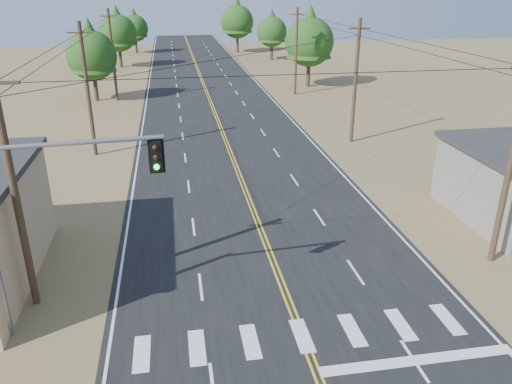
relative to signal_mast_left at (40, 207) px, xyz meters
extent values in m
cube|color=black|center=(9.15, 19.87, -5.15)|extent=(15.00, 200.00, 0.02)
cylinder|color=#4C3826|center=(-1.35, 1.87, -0.16)|extent=(0.30, 0.30, 10.00)
cylinder|color=#4C3826|center=(-1.35, 21.87, -0.16)|extent=(0.30, 0.30, 10.00)
cube|color=#4C3826|center=(-1.35, 21.87, 4.04)|extent=(1.80, 0.12, 0.12)
cylinder|color=#4C3826|center=(-1.35, 41.87, -0.16)|extent=(0.30, 0.30, 10.00)
cube|color=#4C3826|center=(-1.35, 41.87, 4.04)|extent=(1.80, 0.12, 0.12)
cylinder|color=#4C3826|center=(19.65, 1.87, -0.16)|extent=(0.30, 0.30, 10.00)
cylinder|color=#4C3826|center=(19.65, 21.87, -0.16)|extent=(0.30, 0.30, 10.00)
cube|color=#4C3826|center=(19.65, 21.87, 4.04)|extent=(1.80, 0.12, 0.12)
cylinder|color=#4C3826|center=(19.65, 41.87, -0.16)|extent=(0.30, 0.30, 10.00)
cube|color=#4C3826|center=(19.65, 41.87, 4.04)|extent=(1.80, 0.12, 0.12)
cylinder|color=gray|center=(1.31, 0.10, 2.25)|extent=(6.32, 0.62, 0.17)
cube|color=black|center=(4.15, 0.31, 1.57)|extent=(0.39, 0.34, 1.15)
sphere|color=black|center=(4.13, 0.12, 1.93)|extent=(0.21, 0.21, 0.21)
sphere|color=black|center=(4.13, 0.12, 1.57)|extent=(0.21, 0.21, 0.21)
sphere|color=#0CE533|center=(4.13, 0.12, 1.20)|extent=(0.21, 0.21, 0.21)
cylinder|color=#3F2D1E|center=(-3.66, 42.25, -3.51)|extent=(0.46, 0.46, 3.30)
cone|color=#224B15|center=(-3.66, 42.25, 1.07)|extent=(5.14, 5.14, 5.87)
sphere|color=#224B15|center=(-3.66, 42.25, -0.12)|extent=(5.50, 5.50, 5.50)
cylinder|color=#3F2D1E|center=(-2.86, 67.53, -3.45)|extent=(0.50, 0.50, 3.44)
cone|color=#224B15|center=(-2.86, 67.53, 1.33)|extent=(5.34, 5.34, 6.11)
sphere|color=#224B15|center=(-2.86, 67.53, 0.09)|extent=(5.73, 5.73, 5.73)
cylinder|color=#3F2D1E|center=(-1.27, 85.01, -3.66)|extent=(0.46, 0.46, 3.00)
cone|color=#224B15|center=(-1.27, 85.01, 0.51)|extent=(4.67, 4.67, 5.34)
sphere|color=#224B15|center=(-1.27, 85.01, -0.58)|extent=(5.00, 5.00, 5.00)
cylinder|color=#3F2D1E|center=(22.50, 46.44, -3.33)|extent=(0.50, 0.50, 3.67)
cone|color=#224B15|center=(22.50, 46.44, 1.77)|extent=(5.71, 5.71, 6.53)
sphere|color=#224B15|center=(22.50, 46.44, 0.44)|extent=(6.12, 6.12, 6.12)
cylinder|color=#3F2D1E|center=(22.69, 71.70, -3.62)|extent=(0.49, 0.49, 3.09)
cone|color=#224B15|center=(22.69, 71.70, 0.68)|extent=(4.81, 4.81, 5.50)
sphere|color=#224B15|center=(22.69, 71.70, -0.44)|extent=(5.16, 5.16, 5.16)
cylinder|color=#3F2D1E|center=(18.15, 82.83, -3.30)|extent=(0.50, 0.50, 3.73)
cone|color=#224B15|center=(18.15, 82.83, 1.87)|extent=(5.80, 5.80, 6.62)
sphere|color=#224B15|center=(18.15, 82.83, 0.53)|extent=(6.21, 6.21, 6.21)
camera|label=1|loc=(4.83, -17.05, 7.27)|focal=35.00mm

